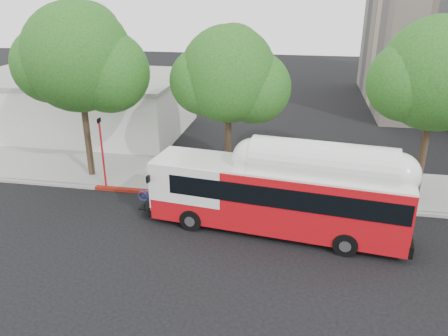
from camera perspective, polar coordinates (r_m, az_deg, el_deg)
name	(u,v)px	position (r m, az deg, el deg)	size (l,w,h in m)	color
ground	(227,239)	(19.38, 0.39, -9.31)	(120.00, 120.00, 0.00)	black
sidewalk	(247,179)	(25.05, 2.96, -1.48)	(60.00, 5.00, 0.15)	gray
curb_strip	(240,199)	(22.72, 2.10, -4.07)	(60.00, 0.30, 0.15)	gray
red_curb_segment	(184,194)	(23.28, -5.24, -3.46)	(10.00, 0.32, 0.16)	maroon
street_tree_left	(87,62)	(24.86, -17.45, 13.08)	(6.67, 5.80, 9.74)	#2D2116
street_tree_mid	(236,78)	(22.99, 1.61, 11.61)	(5.75, 5.00, 8.62)	#2D2116
street_tree_right	(446,79)	(23.42, 27.02, 10.32)	(6.21, 5.40, 9.18)	#2D2116
low_commercial_bldg	(79,103)	(35.54, -18.45, 8.11)	(16.20, 10.20, 4.25)	silver
transit_bus	(278,198)	(19.40, 7.04, -3.86)	(12.16, 3.83, 3.54)	red
signal_pole	(103,153)	(24.24, -15.59, 1.86)	(0.11, 0.38, 3.97)	red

